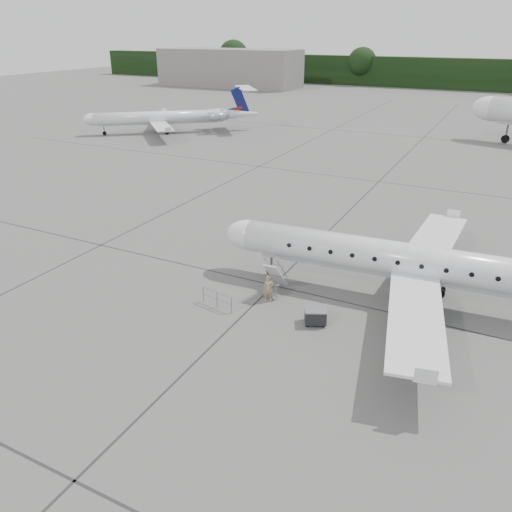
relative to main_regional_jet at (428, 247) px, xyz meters
The scene contains 9 objects.
ground 7.67m from the main_regional_jet, 107.02° to the right, with size 320.00×320.00×0.00m, color #555553.
treeline 123.56m from the main_regional_jet, 90.92° to the left, with size 260.00×4.00×8.00m, color black.
terminal_building 126.11m from the main_regional_jet, 124.81° to the left, with size 40.00×14.00×10.00m, color slate.
main_regional_jet is the anchor object (origin of this frame).
airstair 9.03m from the main_regional_jet, 161.79° to the right, with size 0.85×2.09×2.27m, color silver, non-canonical shape.
passenger 9.47m from the main_regional_jet, 154.42° to the right, with size 0.61×0.40×1.68m, color #9A7C54.
safety_railing 12.48m from the main_regional_jet, 150.58° to the right, with size 2.20×0.08×1.00m, color gray, non-canonical shape.
baggage_cart 7.58m from the main_regional_jet, 133.44° to the right, with size 1.15×0.93×1.00m, color black, non-canonical shape.
bg_regional_left 59.06m from the main_regional_jet, 141.73° to the left, with size 25.55×18.40×6.70m, color silver, non-canonical shape.
Camera 1 is at (5.01, -21.13, 14.88)m, focal length 35.00 mm.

